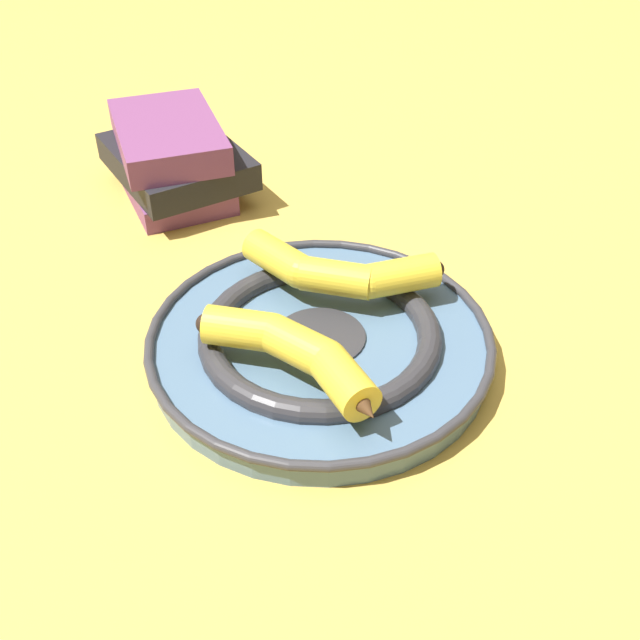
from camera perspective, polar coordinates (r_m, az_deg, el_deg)
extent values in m
plane|color=gold|center=(0.69, -2.63, -1.99)|extent=(2.80, 2.80, 0.00)
cylinder|color=slate|center=(0.67, 0.00, -2.05)|extent=(0.30, 0.30, 0.02)
torus|color=#2D2D33|center=(0.67, 0.00, -1.09)|extent=(0.22, 0.22, 0.02)
cylinder|color=#2D2D33|center=(0.67, 0.00, -1.26)|extent=(0.08, 0.08, 0.00)
torus|color=#333338|center=(0.67, 0.00, -1.20)|extent=(0.31, 0.31, 0.01)
cylinder|color=yellow|center=(0.58, 1.87, -4.73)|extent=(0.04, 0.06, 0.03)
cylinder|color=yellow|center=(0.61, -1.63, -2.00)|extent=(0.05, 0.06, 0.03)
cylinder|color=yellow|center=(0.63, -6.19, -0.63)|extent=(0.06, 0.07, 0.03)
sphere|color=yellow|center=(0.60, 0.52, -3.08)|extent=(0.03, 0.03, 0.03)
sphere|color=yellow|center=(0.62, -3.69, -0.98)|extent=(0.03, 0.03, 0.03)
cone|color=#472D19|center=(0.56, 3.31, -6.49)|extent=(0.03, 0.03, 0.03)
sphere|color=black|center=(0.64, -8.63, -0.29)|extent=(0.02, 0.02, 0.02)
cylinder|color=yellow|center=(0.72, -3.29, 4.77)|extent=(0.04, 0.07, 0.03)
cylinder|color=yellow|center=(0.69, 1.11, 3.33)|extent=(0.07, 0.07, 0.03)
cylinder|color=yellow|center=(0.69, 6.30, 3.39)|extent=(0.07, 0.05, 0.03)
sphere|color=yellow|center=(0.70, -1.51, 3.71)|extent=(0.03, 0.03, 0.03)
sphere|color=yellow|center=(0.68, 3.77, 2.94)|extent=(0.03, 0.03, 0.03)
cone|color=#472D19|center=(0.74, -4.99, 5.77)|extent=(0.03, 0.03, 0.02)
sphere|color=black|center=(0.71, 8.74, 3.82)|extent=(0.02, 0.02, 0.02)
cube|color=#753D70|center=(0.94, -11.05, 10.17)|extent=(0.14, 0.18, 0.03)
cube|color=white|center=(0.95, -11.12, 10.28)|extent=(0.13, 0.18, 0.02)
cube|color=black|center=(0.93, -10.87, 11.80)|extent=(0.15, 0.19, 0.03)
cube|color=white|center=(0.93, -10.98, 11.90)|extent=(0.14, 0.18, 0.03)
cube|color=#753D70|center=(0.91, -11.52, 13.60)|extent=(0.16, 0.21, 0.03)
cube|color=white|center=(0.92, -11.57, 13.71)|extent=(0.15, 0.20, 0.03)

